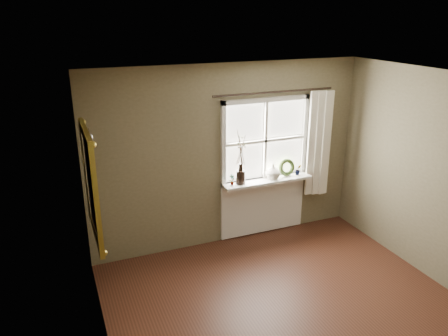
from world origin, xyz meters
name	(u,v)px	position (x,y,z in m)	size (l,w,h in m)	color
floor	(311,334)	(0.00, 0.00, 0.00)	(4.50, 4.50, 0.00)	#3F1F13
ceiling	(332,89)	(0.00, 0.00, 2.60)	(4.50, 4.50, 0.00)	silver
wall_back	(228,156)	(0.00, 2.30, 1.30)	(4.00, 0.10, 2.60)	brown
wall_left	(101,269)	(-2.05, 0.00, 1.30)	(0.10, 4.50, 2.60)	brown
window_frame	(265,141)	(0.55, 2.23, 1.48)	(1.36, 0.06, 1.24)	silver
window_sill	(267,181)	(0.55, 2.12, 0.90)	(1.36, 0.26, 0.04)	silver
window_apron	(263,205)	(0.55, 2.23, 0.46)	(1.36, 0.04, 0.88)	silver
dark_jug	(241,177)	(0.12, 2.12, 1.02)	(0.14, 0.14, 0.20)	black
cream_vase	(273,171)	(0.64, 2.12, 1.03)	(0.22, 0.22, 0.23)	beige
wreath	(287,169)	(0.89, 2.16, 1.02)	(0.26, 0.26, 0.06)	#33461F
potted_plant_left	(232,180)	(-0.01, 2.12, 1.00)	(0.08, 0.06, 0.16)	#33461F
potted_plant_right	(298,170)	(1.07, 2.12, 1.00)	(0.09, 0.07, 0.16)	#33461F
curtain	(318,144)	(1.39, 2.13, 1.37)	(0.36, 0.12, 1.59)	silver
curtain_rod	(275,92)	(0.65, 2.17, 2.18)	(0.03, 0.03, 1.84)	black
gilt_mirror	(90,185)	(-1.96, 1.36, 1.50)	(0.10, 1.03, 1.23)	white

